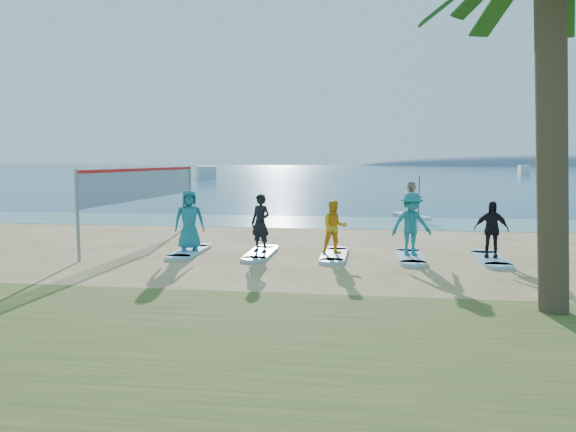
# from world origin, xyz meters

# --- Properties ---
(ground) EXTENTS (600.00, 600.00, 0.00)m
(ground) POSITION_xyz_m (0.00, 0.00, 0.00)
(ground) COLOR tan
(ground) RESTS_ON ground
(shallow_water) EXTENTS (600.00, 600.00, 0.00)m
(shallow_water) POSITION_xyz_m (0.00, 10.50, 0.01)
(shallow_water) COLOR teal
(shallow_water) RESTS_ON ground
(ocean) EXTENTS (600.00, 600.00, 0.00)m
(ocean) POSITION_xyz_m (0.00, 160.00, 0.01)
(ocean) COLOR navy
(ocean) RESTS_ON ground
(island_ridge) EXTENTS (220.00, 56.00, 18.00)m
(island_ridge) POSITION_xyz_m (95.00, 300.00, 0.00)
(island_ridge) COLOR slate
(island_ridge) RESTS_ON ground
(volleyball_net) EXTENTS (0.27, 9.09, 2.50)m
(volleyball_net) POSITION_xyz_m (-5.67, 4.26, 1.90)
(volleyball_net) COLOR gray
(volleyball_net) RESTS_ON ground
(paddleboard) EXTENTS (1.70, 3.06, 0.12)m
(paddleboard) POSITION_xyz_m (4.00, 13.33, 0.06)
(paddleboard) COLOR silver
(paddleboard) RESTS_ON ground
(paddleboarder) EXTENTS (0.98, 1.56, 1.61)m
(paddleboarder) POSITION_xyz_m (4.00, 13.33, 0.93)
(paddleboarder) COLOR tan
(paddleboarder) RESTS_ON paddleboard
(boat_offshore_a) EXTENTS (4.93, 7.53, 1.86)m
(boat_offshore_a) POSITION_xyz_m (-23.29, 70.22, 0.00)
(boat_offshore_a) COLOR silver
(boat_offshore_a) RESTS_ON ground
(boat_offshore_b) EXTENTS (2.44, 5.57, 1.75)m
(boat_offshore_b) POSITION_xyz_m (33.43, 108.09, 0.00)
(boat_offshore_b) COLOR silver
(boat_offshore_b) RESTS_ON ground
(surfboard_0) EXTENTS (0.70, 2.20, 0.09)m
(surfboard_0) POSITION_xyz_m (-3.24, 1.56, 0.04)
(surfboard_0) COLOR #8CBAD9
(surfboard_0) RESTS_ON ground
(student_0) EXTENTS (1.02, 0.87, 1.78)m
(student_0) POSITION_xyz_m (-3.24, 1.56, 0.98)
(student_0) COLOR #1B7084
(student_0) RESTS_ON surfboard_0
(surfboard_1) EXTENTS (0.70, 2.20, 0.09)m
(surfboard_1) POSITION_xyz_m (-1.11, 1.56, 0.04)
(surfboard_1) COLOR #8CBAD9
(surfboard_1) RESTS_ON ground
(student_1) EXTENTS (0.72, 0.62, 1.68)m
(student_1) POSITION_xyz_m (-1.11, 1.56, 0.93)
(student_1) COLOR black
(student_1) RESTS_ON surfboard_1
(surfboard_2) EXTENTS (0.70, 2.20, 0.09)m
(surfboard_2) POSITION_xyz_m (1.03, 1.56, 0.04)
(surfboard_2) COLOR #8CBAD9
(surfboard_2) RESTS_ON ground
(student_2) EXTENTS (0.86, 0.75, 1.51)m
(student_2) POSITION_xyz_m (1.03, 1.56, 0.85)
(student_2) COLOR orange
(student_2) RESTS_ON surfboard_2
(surfboard_3) EXTENTS (0.70, 2.20, 0.09)m
(surfboard_3) POSITION_xyz_m (3.17, 1.56, 0.04)
(surfboard_3) COLOR #8CBAD9
(surfboard_3) RESTS_ON ground
(student_3) EXTENTS (1.29, 0.97, 1.76)m
(student_3) POSITION_xyz_m (3.17, 1.56, 0.97)
(student_3) COLOR #1A7481
(student_3) RESTS_ON surfboard_3
(surfboard_4) EXTENTS (0.70, 2.20, 0.09)m
(surfboard_4) POSITION_xyz_m (5.30, 1.56, 0.04)
(surfboard_4) COLOR #8CBAD9
(surfboard_4) RESTS_ON ground
(student_4) EXTENTS (0.96, 0.55, 1.54)m
(student_4) POSITION_xyz_m (5.30, 1.56, 0.86)
(student_4) COLOR black
(student_4) RESTS_ON surfboard_4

